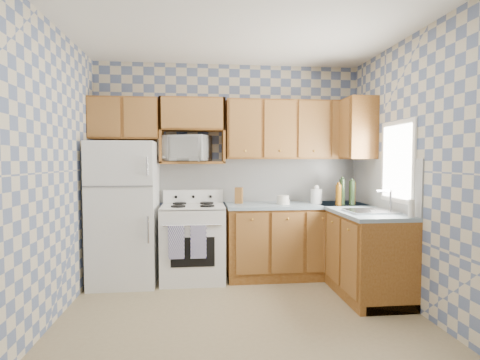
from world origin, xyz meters
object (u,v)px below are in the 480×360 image
refrigerator (125,213)px  stove_body (193,243)px  electric_kettle (316,196)px  microwave (185,149)px

refrigerator → stove_body: 0.89m
stove_body → electric_kettle: size_ratio=4.95×
refrigerator → stove_body: bearing=1.8°
refrigerator → microwave: microwave is taller
refrigerator → electric_kettle: size_ratio=9.24×
refrigerator → microwave: size_ratio=2.90×
microwave → stove_body: bearing=-37.0°
stove_body → microwave: microwave is taller
microwave → electric_kettle: (1.64, -0.14, -0.60)m
refrigerator → microwave: 1.06m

